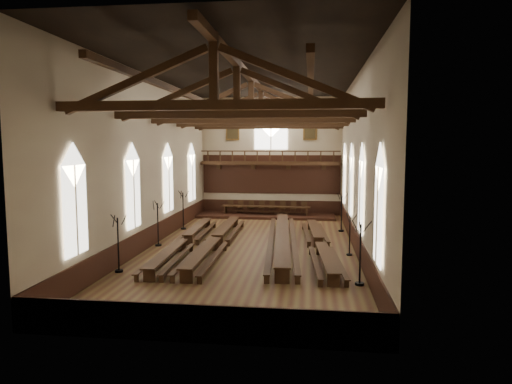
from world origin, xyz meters
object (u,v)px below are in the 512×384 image
(candelabrum_left_near, at_px, (119,255))
(candelabrum_left_far, at_px, (183,218))
(candelabrum_right_mid, at_px, (350,243))
(candelabrum_right_far, at_px, (341,220))
(candelabrum_left_mid, at_px, (158,232))
(refectory_row_a, at_px, (185,240))
(candelabrum_right_near, at_px, (360,266))
(refectory_row_b, at_px, (216,239))
(dais, at_px, (266,216))
(high_table, at_px, (266,207))
(refectory_row_d, at_px, (319,243))
(refectory_row_c, at_px, (282,237))

(candelabrum_left_near, height_order, candelabrum_left_far, candelabrum_left_far)
(candelabrum_right_mid, height_order, candelabrum_right_far, candelabrum_right_far)
(candelabrum_left_mid, xyz_separation_m, candelabrum_right_mid, (11.10, -0.99, -0.12))
(refectory_row_a, relative_size, candelabrum_right_mid, 5.92)
(candelabrum_right_near, xyz_separation_m, candelabrum_right_far, (0.00, 12.20, -0.04))
(refectory_row_a, bearing_deg, candelabrum_left_near, -108.29)
(refectory_row_b, bearing_deg, dais, 81.71)
(candelabrum_left_far, distance_m, candelabrum_right_near, 16.11)
(candelabrum_left_mid, relative_size, candelabrum_left_far, 0.98)
(high_table, bearing_deg, candelabrum_right_near, -71.98)
(refectory_row_a, height_order, refectory_row_d, refectory_row_a)
(candelabrum_right_far, bearing_deg, high_table, 135.43)
(refectory_row_b, bearing_deg, refectory_row_c, 11.94)
(candelabrum_left_mid, distance_m, candelabrum_right_near, 12.76)
(high_table, bearing_deg, candelabrum_left_near, -106.95)
(high_table, height_order, candelabrum_right_far, candelabrum_right_far)
(candelabrum_left_near, bearing_deg, candelabrum_right_mid, 22.61)
(refectory_row_b, xyz_separation_m, candelabrum_left_far, (-3.54, 5.58, 0.31))
(candelabrum_left_mid, bearing_deg, dais, 65.71)
(candelabrum_left_near, bearing_deg, candelabrum_right_near, -3.50)
(candelabrum_right_near, bearing_deg, refectory_row_b, 141.12)
(candelabrum_right_near, bearing_deg, candelabrum_left_far, 133.55)
(high_table, bearing_deg, refectory_row_d, -70.33)
(refectory_row_d, xyz_separation_m, candelabrum_left_far, (-9.49, 5.57, 0.36))
(candelabrum_left_far, bearing_deg, dais, 50.00)
(refectory_row_b, relative_size, candelabrum_right_far, 5.29)
(refectory_row_a, xyz_separation_m, refectory_row_c, (5.60, 1.00, 0.10))
(refectory_row_c, xyz_separation_m, candelabrum_left_far, (-7.32, 4.78, 0.25))
(refectory_row_d, xyz_separation_m, candelabrum_left_near, (-9.49, -5.43, 0.35))
(refectory_row_d, xyz_separation_m, candelabrum_right_mid, (1.61, -0.81, 0.22))
(refectory_row_b, relative_size, candelabrum_left_mid, 5.21)
(refectory_row_b, bearing_deg, candelabrum_right_near, -38.88)
(refectory_row_d, distance_m, candelabrum_left_near, 10.94)
(refectory_row_b, relative_size, candelabrum_right_mid, 6.12)
(refectory_row_b, distance_m, candelabrum_right_far, 9.72)
(refectory_row_c, distance_m, candelabrum_right_far, 6.51)
(refectory_row_b, height_order, candelabrum_right_near, candelabrum_right_near)
(high_table, height_order, candelabrum_right_mid, candelabrum_right_mid)
(refectory_row_c, distance_m, candelabrum_right_mid, 4.11)
(refectory_row_c, distance_m, candelabrum_right_near, 7.87)
(refectory_row_a, bearing_deg, refectory_row_b, 6.35)
(dais, xyz_separation_m, candelabrum_left_near, (-5.26, -17.27, 0.73))
(refectory_row_a, relative_size, refectory_row_b, 0.97)
(refectory_row_d, relative_size, candelabrum_left_mid, 5.02)
(candelabrum_right_far, bearing_deg, refectory_row_d, -104.78)
(refectory_row_d, bearing_deg, refectory_row_a, -178.43)
(candelabrum_left_near, distance_m, candelabrum_right_far, 16.00)
(candelabrum_right_near, height_order, candelabrum_right_mid, candelabrum_right_near)
(candelabrum_left_mid, bearing_deg, candelabrum_left_far, 90.00)
(candelabrum_right_mid, distance_m, candelabrum_right_far, 6.90)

